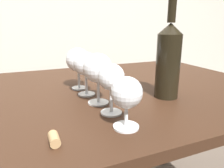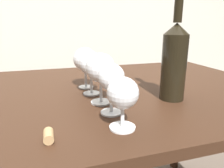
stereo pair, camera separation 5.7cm
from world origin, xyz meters
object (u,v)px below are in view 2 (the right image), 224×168
(wine_glass_chardonnay, at_px, (85,60))
(wine_bottle, at_px, (174,60))
(wine_glass_merlot, at_px, (122,95))
(wine_glass_white, at_px, (101,68))
(wine_glass_port, at_px, (112,79))
(wine_glass_rose, at_px, (91,64))
(cork, at_px, (49,136))

(wine_glass_chardonnay, bearing_deg, wine_bottle, -39.75)
(wine_glass_chardonnay, xyz_separation_m, wine_bottle, (0.25, -0.21, 0.02))
(wine_glass_merlot, xyz_separation_m, wine_glass_white, (-0.01, 0.18, 0.03))
(wine_glass_port, bearing_deg, wine_glass_merlot, -92.53)
(wine_glass_merlot, distance_m, wine_glass_port, 0.09)
(wine_glass_port, xyz_separation_m, wine_glass_chardonnay, (-0.03, 0.26, 0.01))
(wine_glass_rose, height_order, wine_glass_chardonnay, wine_glass_chardonnay)
(wine_glass_port, xyz_separation_m, wine_glass_rose, (-0.02, 0.18, 0.01))
(wine_glass_white, relative_size, wine_bottle, 0.47)
(wine_bottle, bearing_deg, wine_glass_port, -165.90)
(wine_bottle, distance_m, cork, 0.44)
(wine_glass_chardonnay, xyz_separation_m, cork, (-0.15, -0.36, -0.10))
(wine_glass_port, height_order, wine_glass_rose, wine_glass_rose)
(wine_glass_merlot, height_order, wine_bottle, wine_bottle)
(wine_glass_merlot, bearing_deg, wine_glass_white, 91.65)
(wine_glass_white, relative_size, cork, 3.78)
(wine_glass_merlot, relative_size, wine_glass_rose, 0.84)
(cork, bearing_deg, wine_glass_white, 48.67)
(wine_glass_white, xyz_separation_m, cork, (-0.16, -0.19, -0.10))
(wine_glass_chardonnay, height_order, wine_bottle, wine_bottle)
(wine_glass_rose, distance_m, wine_glass_chardonnay, 0.08)
(wine_glass_chardonnay, bearing_deg, wine_glass_merlot, -86.56)
(wine_glass_port, height_order, wine_glass_white, wine_glass_white)
(wine_glass_merlot, relative_size, cork, 3.02)
(wine_glass_merlot, height_order, cork, wine_glass_merlot)
(wine_glass_rose, bearing_deg, wine_glass_white, -83.16)
(wine_glass_port, relative_size, cork, 3.37)
(wine_glass_rose, bearing_deg, wine_bottle, -27.09)
(wine_glass_merlot, relative_size, wine_glass_chardonnay, 0.80)
(wine_glass_rose, bearing_deg, cork, -118.48)
(wine_glass_rose, bearing_deg, wine_glass_merlot, -86.56)
(wine_glass_merlot, bearing_deg, wine_glass_chardonnay, 93.44)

